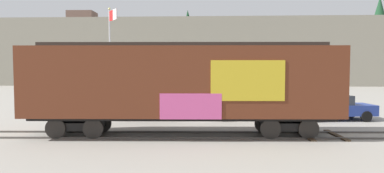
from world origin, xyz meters
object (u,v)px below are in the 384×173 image
(parked_car_blue, at_px, (332,107))
(parked_car_black, at_px, (155,105))
(freight_car, at_px, (182,83))
(parked_car_white, at_px, (245,106))
(flagpole, at_px, (111,44))

(parked_car_blue, bearing_deg, parked_car_black, 179.88)
(freight_car, bearing_deg, parked_car_white, 56.20)
(parked_car_blue, bearing_deg, freight_car, -149.21)
(flagpole, bearing_deg, parked_car_blue, -16.90)
(freight_car, height_order, parked_car_white, freight_car)
(freight_car, xyz_separation_m, parked_car_white, (3.52, 5.25, -1.64))
(flagpole, distance_m, parked_car_blue, 16.18)
(freight_car, height_order, parked_car_blue, freight_car)
(parked_car_white, distance_m, parked_car_blue, 5.28)
(freight_car, height_order, flagpole, flagpole)
(parked_car_black, height_order, parked_car_white, parked_car_white)
(parked_car_blue, bearing_deg, flagpole, 163.10)
(freight_car, xyz_separation_m, parked_car_blue, (8.79, 5.24, -1.70))
(parked_car_white, bearing_deg, parked_car_black, 179.90)
(flagpole, xyz_separation_m, parked_car_white, (9.68, -4.53, -4.15))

